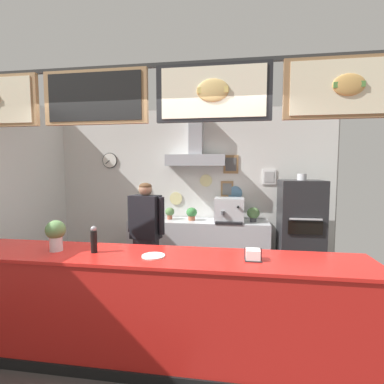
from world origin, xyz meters
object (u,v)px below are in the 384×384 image
Objects in this scene: condiment_plate at (153,256)px; napkin_holder at (253,255)px; pepper_grinder at (94,240)px; pizza_oven at (300,231)px; espresso_machine at (229,210)px; shop_worker at (146,239)px; potted_basil at (170,212)px; potted_oregano at (253,214)px; basil_vase at (56,234)px; potted_sage at (151,212)px; potted_rosemary at (192,213)px.

napkin_holder reaches higher than condiment_plate.
pepper_grinder reaches higher than condiment_plate.
pizza_oven is 1.18m from espresso_machine.
pepper_grinder is (-0.15, -1.13, 0.27)m from shop_worker.
condiment_plate is at bearing -80.44° from potted_basil.
potted_oregano is 0.82× the size of basil_vase.
basil_vase reaches higher than potted_oregano.
pizza_oven is 7.93× the size of potted_sage.
potted_oregano reaches higher than potted_basil.
pepper_grinder is 0.85× the size of basil_vase.
potted_sage is (-1.40, 0.06, -0.08)m from espresso_machine.
pizza_oven is 11.65× the size of napkin_holder.
potted_oregano is 2.67m from condiment_plate.
potted_rosemary is 0.89× the size of pepper_grinder.
basil_vase is (-0.39, -0.00, 0.04)m from pepper_grinder.
shop_worker reaches higher than potted_sage.
potted_basil is at bearing 85.89° from pepper_grinder.
shop_worker is at bearing 64.41° from basil_vase.
potted_oregano is at bearing 86.14° from napkin_holder.
condiment_plate is at bearing -113.20° from potted_oregano.
espresso_machine is 1.95× the size of pepper_grinder.
potted_basil is at bearing -0.73° from potted_sage.
condiment_plate is at bearing -2.06° from basil_vase.
pizza_oven is 2.34m from napkin_holder.
potted_rosemary is at bearing -3.92° from potted_sage.
shop_worker is 10.95× the size of napkin_holder.
potted_rosemary is 2.56m from napkin_holder.
potted_rosemary is (-0.65, 0.01, -0.07)m from espresso_machine.
pizza_oven reaches higher than potted_oregano.
pepper_grinder reaches higher than potted_rosemary.
potted_oregano reaches higher than potted_rosemary.
potted_oregano reaches higher than condiment_plate.
potted_oregano is at bearing 55.78° from pepper_grinder.
shop_worker is 1.29m from basil_vase.
potted_oregano is at bearing -127.75° from shop_worker.
potted_rosemary is 1.07× the size of potted_basil.
basil_vase is at bearing -179.87° from pepper_grinder.
espresso_machine is at bearing -3.20° from potted_basil.
potted_rosemary reaches higher than condiment_plate.
potted_sage is at bearing 176.08° from potted_rosemary.
napkin_holder reaches higher than potted_sage.
potted_rosemary reaches higher than potted_sage.
pizza_oven is at bearing 67.81° from napkin_holder.
condiment_plate is (0.44, -1.17, 0.15)m from shop_worker.
condiment_plate is 1.43× the size of napkin_holder.
pizza_oven is at bearing -143.56° from shop_worker.
espresso_machine is 0.66m from potted_rosemary.
condiment_plate is at bearing -104.86° from espresso_machine.
basil_vase reaches higher than potted_rosemary.
potted_rosemary is 2.46m from pepper_grinder.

